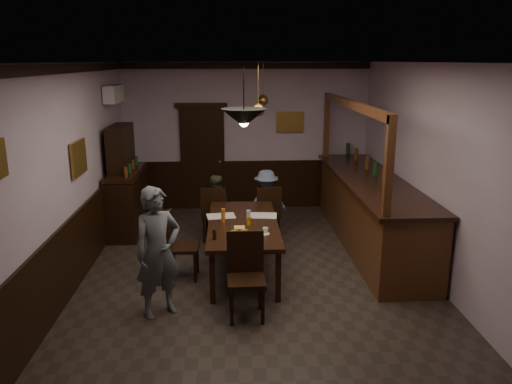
{
  "coord_description": "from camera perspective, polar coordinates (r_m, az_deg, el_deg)",
  "views": [
    {
      "loc": [
        -0.34,
        -6.21,
        3.03
      ],
      "look_at": [
        0.04,
        0.87,
        1.15
      ],
      "focal_mm": 35.0,
      "sensor_mm": 36.0,
      "label": 1
    }
  ],
  "objects": [
    {
      "name": "room",
      "position": [
        6.4,
        0.06,
        1.01
      ],
      "size": [
        5.01,
        8.01,
        3.01
      ],
      "color": "#2D2621",
      "rests_on": "ground"
    },
    {
      "name": "dining_table",
      "position": [
        7.27,
        -1.49,
        -3.97
      ],
      "size": [
        1.0,
        2.2,
        0.75
      ],
      "rotation": [
        0.0,
        0.0,
        -0.0
      ],
      "color": "black",
      "rests_on": "ground"
    },
    {
      "name": "chair_far_left",
      "position": [
        8.53,
        -4.79,
        -2.24
      ],
      "size": [
        0.46,
        0.46,
        0.97
      ],
      "rotation": [
        0.0,
        0.0,
        3.05
      ],
      "color": "black",
      "rests_on": "ground"
    },
    {
      "name": "chair_far_right",
      "position": [
        8.55,
        1.37,
        -2.15
      ],
      "size": [
        0.47,
        0.47,
        0.97
      ],
      "rotation": [
        0.0,
        0.0,
        3.26
      ],
      "color": "black",
      "rests_on": "ground"
    },
    {
      "name": "chair_near",
      "position": [
        6.09,
        -1.17,
        -9.01
      ],
      "size": [
        0.46,
        0.46,
        1.04
      ],
      "rotation": [
        0.0,
        0.0,
        0.02
      ],
      "color": "black",
      "rests_on": "ground"
    },
    {
      "name": "chair_side",
      "position": [
        7.17,
        -8.93,
        -5.7
      ],
      "size": [
        0.44,
        0.44,
        0.98
      ],
      "rotation": [
        0.0,
        0.0,
        1.54
      ],
      "color": "black",
      "rests_on": "ground"
    },
    {
      "name": "person_standing",
      "position": [
        6.12,
        -11.13,
        -6.76
      ],
      "size": [
        0.7,
        0.64,
        1.61
      ],
      "primitive_type": "imported",
      "rotation": [
        0.0,
        0.0,
        0.58
      ],
      "color": "#575C64",
      "rests_on": "ground"
    },
    {
      "name": "person_seated_left",
      "position": [
        8.79,
        -4.69,
        -1.57
      ],
      "size": [
        0.55,
        0.44,
        1.11
      ],
      "primitive_type": "imported",
      "rotation": [
        0.0,
        0.0,
        3.17
      ],
      "color": "#4C5130",
      "rests_on": "ground"
    },
    {
      "name": "person_seated_right",
      "position": [
        8.8,
        1.17,
        -1.24
      ],
      "size": [
        0.86,
        0.64,
        1.18
      ],
      "primitive_type": "imported",
      "rotation": [
        0.0,
        0.0,
        3.44
      ],
      "color": "slate",
      "rests_on": "ground"
    },
    {
      "name": "newspaper_left",
      "position": [
        7.54,
        -4.03,
        -2.76
      ],
      "size": [
        0.46,
        0.36,
        0.01
      ],
      "primitive_type": "cube",
      "rotation": [
        0.0,
        0.0,
        0.14
      ],
      "color": "silver",
      "rests_on": "dining_table"
    },
    {
      "name": "newspaper_right",
      "position": [
        7.55,
        0.78,
        -2.71
      ],
      "size": [
        0.45,
        0.34,
        0.01
      ],
      "primitive_type": "cube",
      "rotation": [
        0.0,
        0.0,
        -0.11
      ],
      "color": "silver",
      "rests_on": "dining_table"
    },
    {
      "name": "napkin",
      "position": [
        7.04,
        -1.9,
        -4.04
      ],
      "size": [
        0.15,
        0.15,
        0.0
      ],
      "primitive_type": "cube",
      "rotation": [
        0.0,
        0.0,
        -0.0
      ],
      "color": "#E7C155",
      "rests_on": "dining_table"
    },
    {
      "name": "saucer",
      "position": [
        6.76,
        0.94,
        -4.8
      ],
      "size": [
        0.15,
        0.15,
        0.01
      ],
      "primitive_type": "cylinder",
      "color": "white",
      "rests_on": "dining_table"
    },
    {
      "name": "coffee_cup",
      "position": [
        6.77,
        1.09,
        -4.38
      ],
      "size": [
        0.08,
        0.08,
        0.07
      ],
      "primitive_type": "imported",
      "rotation": [
        0.0,
        0.0,
        -0.0
      ],
      "color": "white",
      "rests_on": "saucer"
    },
    {
      "name": "pastry_plate",
      "position": [
        6.68,
        -1.49,
        -5.04
      ],
      "size": [
        0.22,
        0.22,
        0.01
      ],
      "primitive_type": "cylinder",
      "color": "white",
      "rests_on": "dining_table"
    },
    {
      "name": "pastry_ring_a",
      "position": [
        6.74,
        -2.47,
        -4.61
      ],
      "size": [
        0.13,
        0.13,
        0.04
      ],
      "primitive_type": "torus",
      "color": "#C68C47",
      "rests_on": "pastry_plate"
    },
    {
      "name": "pastry_ring_b",
      "position": [
        6.76,
        -1.34,
        -4.56
      ],
      "size": [
        0.13,
        0.13,
        0.04
      ],
      "primitive_type": "torus",
      "color": "#C68C47",
      "rests_on": "pastry_plate"
    },
    {
      "name": "soda_can",
      "position": [
        7.1,
        -0.77,
        -3.37
      ],
      "size": [
        0.07,
        0.07,
        0.12
      ],
      "primitive_type": "cylinder",
      "color": "yellow",
      "rests_on": "dining_table"
    },
    {
      "name": "beer_glass",
      "position": [
        7.25,
        -3.77,
        -2.69
      ],
      "size": [
        0.06,
        0.06,
        0.2
      ],
      "primitive_type": "cylinder",
      "color": "#BF721E",
      "rests_on": "dining_table"
    },
    {
      "name": "water_glass",
      "position": [
        7.32,
        -0.86,
        -2.67
      ],
      "size": [
        0.06,
        0.06,
        0.15
      ],
      "primitive_type": "cylinder",
      "color": "silver",
      "rests_on": "dining_table"
    },
    {
      "name": "pepper_mill",
      "position": [
        6.56,
        -4.78,
        -4.88
      ],
      "size": [
        0.04,
        0.04,
        0.14
      ],
      "primitive_type": "cylinder",
      "color": "black",
      "rests_on": "dining_table"
    },
    {
      "name": "sideboard",
      "position": [
        9.23,
        -14.66,
        0.22
      ],
      "size": [
        0.52,
        1.46,
        1.94
      ],
      "color": "black",
      "rests_on": "ground"
    },
    {
      "name": "bar_counter",
      "position": [
        8.55,
        12.9,
        -1.98
      ],
      "size": [
        1.0,
        4.3,
        2.41
      ],
      "color": "#4C2414",
      "rests_on": "ground"
    },
    {
      "name": "door_back",
      "position": [
        10.36,
        -6.11,
        3.75
      ],
      "size": [
        0.9,
        0.06,
        2.1
      ],
      "primitive_type": "cube",
      "color": "black",
      "rests_on": "ground"
    },
    {
      "name": "ac_unit",
      "position": [
        9.35,
        -15.94,
        10.74
      ],
      "size": [
        0.2,
        0.85,
        0.3
      ],
      "color": "white",
      "rests_on": "ground"
    },
    {
      "name": "picture_left_large",
      "position": [
        7.44,
        -19.61,
        3.69
      ],
      "size": [
        0.04,
        0.62,
        0.48
      ],
      "color": "olive",
      "rests_on": "ground"
    },
    {
      "name": "picture_back",
      "position": [
        10.31,
        3.91,
        7.97
      ],
      "size": [
        0.55,
        0.04,
        0.42
      ],
      "color": "olive",
      "rests_on": "ground"
    },
    {
      "name": "pendant_iron",
      "position": [
        6.12,
        -1.4,
        8.47
      ],
      "size": [
        0.56,
        0.56,
        0.76
      ],
      "color": "black",
      "rests_on": "ground"
    },
    {
      "name": "pendant_brass_mid",
      "position": [
        7.65,
        0.25,
        9.36
      ],
      "size": [
        0.2,
        0.2,
        0.81
      ],
      "color": "#BF8C3F",
      "rests_on": "ground"
    },
    {
      "name": "pendant_brass_far",
      "position": [
        9.51,
        0.82,
        10.44
      ],
      "size": [
        0.2,
        0.2,
        0.81
      ],
      "color": "#BF8C3F",
      "rests_on": "ground"
    }
  ]
}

